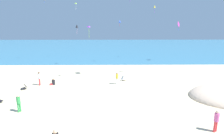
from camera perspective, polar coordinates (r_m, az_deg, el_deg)
The scene contains 15 objects.
ground_plane at distance 20.46m, azimuth -0.11°, elevation -7.07°, with size 120.00×120.00×0.00m, color beige.
ocean_water at distance 62.58m, azimuth -0.65°, elevation 6.52°, with size 120.00×60.00×0.05m, color teal.
beach_chair_far_left at distance 23.59m, azimuth 3.63°, elevation -3.64°, with size 0.73×0.70×0.62m.
beach_chair_far_right at distance 22.67m, azimuth -25.93°, elevation -5.74°, with size 0.78×0.77×0.55m.
person_0 at distance 14.31m, azimuth 30.08°, elevation -14.16°, with size 0.42×0.42×1.55m.
person_3 at distance 16.93m, azimuth -27.41°, elevation -9.80°, with size 0.41×0.41×1.51m.
person_4 at distance 21.98m, azimuth 1.59°, elevation -3.34°, with size 0.39×0.39×1.46m.
person_5 at distance 23.06m, azimuth -18.09°, elevation -4.64°, with size 0.69×0.49×0.78m.
person_6 at distance 23.25m, azimuth -21.99°, elevation -3.11°, with size 0.39×0.39×1.65m.
kite_purple at distance 23.24m, azimuth -7.33°, elevation 12.47°, with size 0.44×0.36×1.57m.
kite_magenta at distance 37.15m, azimuth 20.27°, elevation 12.50°, with size 0.71×0.91×1.73m.
kite_blue at distance 33.90m, azimuth 2.43°, elevation 14.20°, with size 0.38×0.54×1.18m.
kite_yellow at distance 39.29m, azimuth 13.29°, elevation 18.07°, with size 0.62×0.62×1.57m.
kite_lime at distance 38.96m, azimuth -11.33°, elevation 19.11°, with size 0.49×0.44×1.48m.
kite_black at distance 32.00m, azimuth -11.03°, elevation 12.55°, with size 0.61×0.60×1.59m.
Camera 1 is at (-0.26, -9.23, 6.99)m, focal length 28.96 mm.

